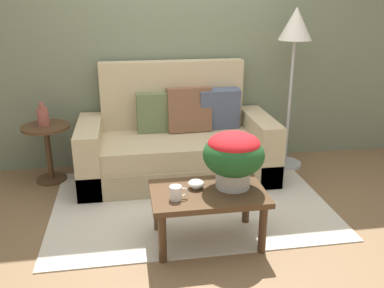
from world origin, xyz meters
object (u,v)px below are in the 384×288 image
(potted_plant, at_px, (234,154))
(coffee_mug, at_px, (176,193))
(side_table, at_px, (47,143))
(couch, at_px, (177,144))
(table_vase, at_px, (43,116))
(snack_bowl, at_px, (196,184))
(floor_lamp, at_px, (294,41))
(coffee_table, at_px, (208,199))

(potted_plant, distance_m, coffee_mug, 0.50)
(side_table, xyz_separation_m, potted_plant, (1.53, -1.28, 0.28))
(couch, xyz_separation_m, table_vase, (-1.28, 0.07, 0.33))
(snack_bowl, distance_m, table_vase, 1.80)
(potted_plant, xyz_separation_m, coffee_mug, (-0.44, -0.13, -0.21))
(side_table, distance_m, coffee_mug, 1.79)
(couch, xyz_separation_m, coffee_mug, (-0.18, -1.34, 0.13))
(couch, bearing_deg, snack_bowl, -90.66)
(side_table, xyz_separation_m, floor_lamp, (2.47, 0.01, 0.93))
(side_table, bearing_deg, coffee_mug, -52.30)
(coffee_table, xyz_separation_m, snack_bowl, (-0.08, 0.06, 0.10))
(table_vase, bearing_deg, side_table, -14.01)
(couch, distance_m, potted_plant, 1.28)
(coffee_table, xyz_separation_m, coffee_mug, (-0.24, -0.09, 0.12))
(floor_lamp, height_order, coffee_mug, floor_lamp)
(couch, height_order, potted_plant, couch)
(potted_plant, xyz_separation_m, snack_bowl, (-0.27, 0.02, -0.22))
(coffee_mug, bearing_deg, couch, 82.34)
(floor_lamp, xyz_separation_m, table_vase, (-2.48, -0.01, -0.66))
(table_vase, bearing_deg, potted_plant, -39.73)
(coffee_table, bearing_deg, potted_plant, 12.41)
(floor_lamp, bearing_deg, couch, -176.22)
(potted_plant, bearing_deg, coffee_mug, -163.23)
(coffee_table, bearing_deg, couch, 92.93)
(side_table, bearing_deg, potted_plant, -39.88)
(coffee_table, distance_m, floor_lamp, 2.00)
(coffee_table, height_order, table_vase, table_vase)
(snack_bowl, bearing_deg, table_vase, 135.14)
(snack_bowl, xyz_separation_m, table_vase, (-1.27, 1.26, 0.22))
(side_table, xyz_separation_m, snack_bowl, (1.26, -1.26, 0.05))
(coffee_mug, height_order, table_vase, table_vase)
(couch, bearing_deg, table_vase, 176.74)
(snack_bowl, relative_size, table_vase, 0.54)
(couch, bearing_deg, floor_lamp, 3.78)
(potted_plant, bearing_deg, coffee_table, -167.59)
(side_table, height_order, coffee_mug, side_table)
(floor_lamp, distance_m, coffee_mug, 2.16)
(floor_lamp, bearing_deg, side_table, -179.79)
(side_table, height_order, snack_bowl, side_table)
(snack_bowl, bearing_deg, floor_lamp, 46.40)
(potted_plant, bearing_deg, side_table, 140.12)
(snack_bowl, height_order, table_vase, table_vase)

